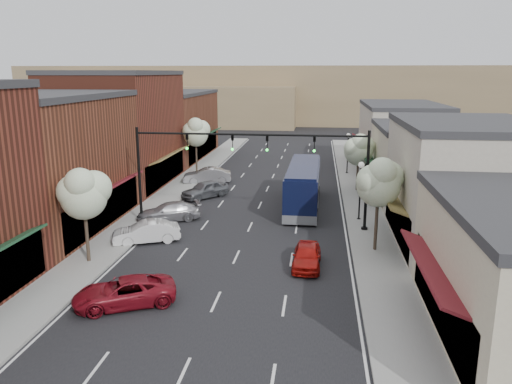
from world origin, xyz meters
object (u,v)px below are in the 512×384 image
(lamp_post_far, at_px, (348,147))
(red_hatchback, at_px, (307,256))
(parked_car_e, at_px, (207,176))
(tree_left_far, at_px, (196,132))
(tree_left_near, at_px, (84,192))
(parked_car_a, at_px, (124,292))
(parked_car_c, at_px, (169,212))
(coach_bus, at_px, (303,185))
(signal_mast_left, at_px, (171,161))
(parked_car_b, at_px, (146,232))
(tree_right_near, at_px, (380,181))
(parked_car_d, at_px, (205,190))
(signal_mast_right, at_px, (332,165))
(tree_right_far, at_px, (359,149))
(lamp_post_near, at_px, (361,181))

(lamp_post_far, bearing_deg, red_hatchback, -97.57)
(red_hatchback, height_order, parked_car_e, parked_car_e)
(tree_left_far, bearing_deg, tree_left_near, -90.00)
(parked_car_a, height_order, parked_car_c, parked_car_c)
(tree_left_far, height_order, coach_bus, tree_left_far)
(signal_mast_left, xyz_separation_m, parked_car_b, (-0.58, -4.12, -3.92))
(coach_bus, relative_size, parked_car_b, 2.67)
(tree_right_near, height_order, parked_car_c, tree_right_near)
(coach_bus, bearing_deg, parked_car_e, 142.25)
(tree_left_far, distance_m, parked_car_d, 11.23)
(tree_left_far, bearing_deg, parked_car_e, -63.97)
(signal_mast_right, bearing_deg, red_hatchback, -101.39)
(tree_right_near, bearing_deg, lamp_post_far, 91.30)
(signal_mast_left, xyz_separation_m, coach_bus, (9.18, 5.99, -2.80))
(parked_car_a, height_order, parked_car_b, parked_car_b)
(parked_car_c, bearing_deg, parked_car_b, -23.85)
(signal_mast_left, relative_size, parked_car_d, 1.87)
(parked_car_a, bearing_deg, signal_mast_left, 161.08)
(tree_left_far, bearing_deg, parked_car_d, -72.43)
(signal_mast_right, xyz_separation_m, tree_right_far, (2.73, 11.95, -0.63))
(tree_left_near, height_order, lamp_post_near, tree_left_near)
(signal_mast_left, height_order, parked_car_d, signal_mast_left)
(red_hatchback, distance_m, parked_car_d, 17.55)
(lamp_post_near, height_order, lamp_post_far, same)
(parked_car_e, bearing_deg, parked_car_c, -12.51)
(signal_mast_left, xyz_separation_m, parked_car_c, (-0.58, 0.80, -3.94))
(signal_mast_left, height_order, coach_bus, signal_mast_left)
(lamp_post_near, relative_size, parked_car_c, 0.95)
(signal_mast_right, distance_m, parked_car_c, 12.49)
(tree_left_near, xyz_separation_m, parked_car_b, (2.05, 3.93, -3.52))
(tree_left_near, bearing_deg, lamp_post_far, 60.22)
(parked_car_c, bearing_deg, tree_right_near, 47.69)
(tree_right_near, relative_size, tree_left_near, 1.05)
(parked_car_d, bearing_deg, tree_right_far, 56.56)
(tree_right_far, height_order, red_hatchback, tree_right_far)
(lamp_post_near, xyz_separation_m, coach_bus, (-4.24, 3.49, -1.19))
(signal_mast_left, relative_size, lamp_post_far, 1.85)
(tree_right_near, distance_m, red_hatchback, 6.34)
(lamp_post_near, bearing_deg, signal_mast_left, -169.44)
(signal_mast_right, height_order, lamp_post_far, signal_mast_right)
(lamp_post_near, distance_m, lamp_post_far, 17.50)
(red_hatchback, bearing_deg, parked_car_d, 123.08)
(signal_mast_left, distance_m, tree_left_far, 18.14)
(parked_car_e, bearing_deg, signal_mast_left, -10.09)
(tree_right_near, xyz_separation_m, parked_car_e, (-14.55, 17.79, -3.68))
(signal_mast_right, relative_size, parked_car_c, 1.76)
(tree_right_far, relative_size, parked_car_a, 1.14)
(parked_car_c, bearing_deg, tree_left_near, -36.90)
(lamp_post_near, relative_size, coach_bus, 0.39)
(parked_car_b, bearing_deg, tree_left_far, 161.68)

